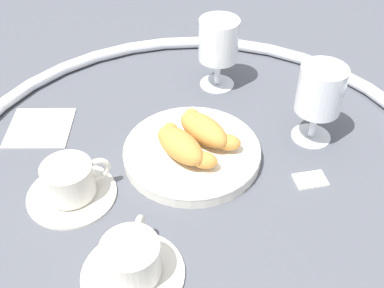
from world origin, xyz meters
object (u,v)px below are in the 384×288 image
Objects in this scene: pastry_plate at (192,152)px; juice_glass_left at (219,42)px; croissant_small at (205,129)px; sugar_packet at (311,179)px; coffee_cup_near at (70,183)px; juice_glass_right at (320,93)px; croissant_large at (182,146)px; coffee_cup_far at (133,263)px; folded_napkin at (40,127)px.

juice_glass_left is (-0.04, 0.22, 0.08)m from pastry_plate.
juice_glass_left is (-0.05, 0.19, 0.05)m from croissant_small.
sugar_packet is at bearing -39.47° from juice_glass_left.
coffee_cup_near is 0.42m from juice_glass_right.
juice_glass_left is at bearing 97.83° from croissant_large.
pastry_plate is at bearing 152.19° from sugar_packet.
coffee_cup_near is 2.72× the size of sugar_packet.
croissant_large is at bearing 158.27° from sugar_packet.
sugar_packet is at bearing -1.07° from croissant_small.
juice_glass_left reaches higher than coffee_cup_near.
croissant_large is 0.25m from juice_glass_left.
coffee_cup_near is 0.37m from sugar_packet.
croissant_small is 0.20m from juice_glass_left.
pastry_plate is 1.62× the size of juice_glass_right.
coffee_cup_far is 0.36m from folded_napkin.
juice_glass_left and juice_glass_right have the same top height.
croissant_small is 0.92× the size of coffee_cup_near.
sugar_packet is (0.20, 0.05, -0.04)m from croissant_large.
croissant_small is 0.20m from juice_glass_right.
croissant_small is 0.89× the size of juice_glass_right.
coffee_cup_far reaches higher than folded_napkin.
pastry_plate is 0.28m from folded_napkin.
coffee_cup_far is 2.72× the size of sugar_packet.
coffee_cup_near is at bearing -131.22° from pastry_plate.
juice_glass_left is 1.27× the size of folded_napkin.
juice_glass_right is at bearing 20.91° from folded_napkin.
croissant_small is (0.01, 0.03, 0.03)m from pastry_plate.
coffee_cup_far is 0.97× the size of juice_glass_left.
juice_glass_left is at bearing 97.90° from coffee_cup_far.
juice_glass_right reaches higher than croissant_small.
juice_glass_left reaches higher than coffee_cup_far.
juice_glass_right is 0.49m from folded_napkin.
folded_napkin is at bearing 152.41° from sugar_packet.
folded_napkin is (-0.47, -0.06, -0.00)m from sugar_packet.
juice_glass_right is at bearing 67.34° from sugar_packet.
juice_glass_right is (0.21, -0.09, -0.00)m from juice_glass_left.
coffee_cup_far is (0.03, -0.21, -0.02)m from croissant_large.
sugar_packet is (0.23, -0.19, -0.09)m from juice_glass_left.
sugar_packet is (0.18, -0.00, -0.04)m from croissant_small.
folded_napkin is (-0.30, 0.20, -0.02)m from coffee_cup_far.
pastry_plate is at bearing 95.34° from coffee_cup_far.
juice_glass_right reaches higher than sugar_packet.
coffee_cup_near is 0.39m from juice_glass_left.
croissant_small is at bearing -146.71° from juice_glass_right.
sugar_packet is at bearing 7.72° from folded_napkin.
folded_napkin is (-0.28, -0.04, -0.01)m from pastry_plate.
pastry_plate is at bearing 71.30° from croissant_large.
croissant_large is 0.21m from sugar_packet.
folded_napkin is at bearing 146.79° from coffee_cup_far.
sugar_packet is at bearing 7.50° from pastry_plate.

